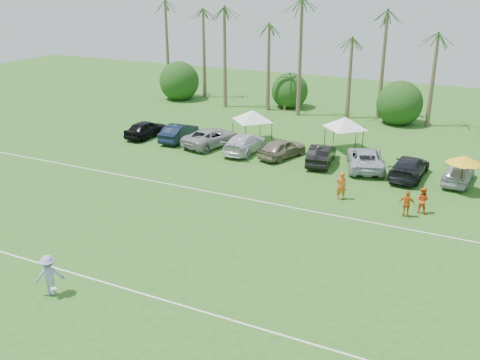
% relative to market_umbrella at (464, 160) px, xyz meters
% --- Properties ---
extents(ground, '(120.00, 120.00, 0.00)m').
position_rel_market_umbrella_xyz_m(ground, '(-13.08, -21.18, -2.30)').
color(ground, '#2C5F1C').
rests_on(ground, ground).
extents(field_lines, '(80.00, 12.10, 0.01)m').
position_rel_market_umbrella_xyz_m(field_lines, '(-13.08, -13.18, -2.29)').
color(field_lines, white).
rests_on(field_lines, ground).
extents(palm_tree_0, '(2.40, 2.40, 8.90)m').
position_rel_market_umbrella_xyz_m(palm_tree_0, '(-35.08, 16.82, 5.18)').
color(palm_tree_0, brown).
rests_on(palm_tree_0, ground).
extents(palm_tree_1, '(2.40, 2.40, 9.90)m').
position_rel_market_umbrella_xyz_m(palm_tree_1, '(-30.08, 16.82, 6.05)').
color(palm_tree_1, brown).
rests_on(palm_tree_1, ground).
extents(palm_tree_2, '(2.40, 2.40, 10.90)m').
position_rel_market_umbrella_xyz_m(palm_tree_2, '(-25.08, 16.82, 6.92)').
color(palm_tree_2, brown).
rests_on(palm_tree_2, ground).
extents(palm_tree_3, '(2.40, 2.40, 11.90)m').
position_rel_market_umbrella_xyz_m(palm_tree_3, '(-21.08, 16.82, 7.76)').
color(palm_tree_3, brown).
rests_on(palm_tree_3, ground).
extents(palm_tree_4, '(2.40, 2.40, 8.90)m').
position_rel_market_umbrella_xyz_m(palm_tree_4, '(-17.08, 16.82, 5.18)').
color(palm_tree_4, brown).
rests_on(palm_tree_4, ground).
extents(palm_tree_5, '(2.40, 2.40, 9.90)m').
position_rel_market_umbrella_xyz_m(palm_tree_5, '(-13.08, 16.82, 6.05)').
color(palm_tree_5, brown).
rests_on(palm_tree_5, ground).
extents(palm_tree_6, '(2.40, 2.40, 10.90)m').
position_rel_market_umbrella_xyz_m(palm_tree_6, '(-9.08, 16.82, 6.92)').
color(palm_tree_6, brown).
rests_on(palm_tree_6, ground).
extents(palm_tree_7, '(2.40, 2.40, 11.90)m').
position_rel_market_umbrella_xyz_m(palm_tree_7, '(-5.08, 16.82, 7.76)').
color(palm_tree_7, brown).
rests_on(palm_tree_7, ground).
extents(bush_tree_0, '(4.00, 4.00, 4.00)m').
position_rel_market_umbrella_xyz_m(bush_tree_0, '(-32.08, 17.82, -0.50)').
color(bush_tree_0, brown).
rests_on(bush_tree_0, ground).
extents(bush_tree_1, '(4.00, 4.00, 4.00)m').
position_rel_market_umbrella_xyz_m(bush_tree_1, '(-19.08, 17.82, -0.50)').
color(bush_tree_1, brown).
rests_on(bush_tree_1, ground).
extents(bush_tree_2, '(4.00, 4.00, 4.00)m').
position_rel_market_umbrella_xyz_m(bush_tree_2, '(-7.08, 17.82, -0.50)').
color(bush_tree_2, brown).
rests_on(bush_tree_2, ground).
extents(sideline_player_a, '(0.80, 0.69, 1.85)m').
position_rel_market_umbrella_xyz_m(sideline_player_a, '(-6.76, -4.55, -1.37)').
color(sideline_player_a, '#DC5C18').
rests_on(sideline_player_a, ground).
extents(sideline_player_b, '(0.91, 0.78, 1.64)m').
position_rel_market_umbrella_xyz_m(sideline_player_b, '(-1.78, -4.49, -1.48)').
color(sideline_player_b, '#F0541A').
rests_on(sideline_player_b, ground).
extents(sideline_player_c, '(0.97, 0.44, 1.63)m').
position_rel_market_umbrella_xyz_m(sideline_player_c, '(-2.51, -5.46, -1.48)').
color(sideline_player_c, '#D75D17').
rests_on(sideline_player_c, ground).
extents(canopy_tent_left, '(3.93, 3.93, 3.18)m').
position_rel_market_umbrella_xyz_m(canopy_tent_left, '(-17.28, 4.77, 0.43)').
color(canopy_tent_left, black).
rests_on(canopy_tent_left, ground).
extents(canopy_tent_right, '(3.93, 3.93, 3.18)m').
position_rel_market_umbrella_xyz_m(canopy_tent_right, '(-9.51, 5.89, 0.43)').
color(canopy_tent_right, black).
rests_on(canopy_tent_right, ground).
extents(market_umbrella, '(2.30, 2.30, 2.56)m').
position_rel_market_umbrella_xyz_m(market_umbrella, '(0.00, 0.00, 0.00)').
color(market_umbrella, black).
rests_on(market_umbrella, ground).
extents(frisbee_player, '(1.40, 1.38, 1.93)m').
position_rel_market_umbrella_xyz_m(frisbee_player, '(-15.34, -20.97, -1.33)').
color(frisbee_player, '#969DD4').
rests_on(frisbee_player, ground).
extents(parked_car_0, '(2.06, 4.54, 1.51)m').
position_rel_market_umbrella_xyz_m(parked_car_0, '(-26.29, 1.70, -1.54)').
color(parked_car_0, black).
rests_on(parked_car_0, ground).
extents(parked_car_1, '(1.84, 4.67, 1.51)m').
position_rel_market_umbrella_xyz_m(parked_car_1, '(-23.04, 2.02, -1.54)').
color(parked_car_1, black).
rests_on(parked_car_1, ground).
extents(parked_car_2, '(3.76, 5.89, 1.51)m').
position_rel_market_umbrella_xyz_m(parked_car_2, '(-19.79, 1.96, -1.54)').
color(parked_car_2, '#9F9FA0').
rests_on(parked_car_2, ground).
extents(parked_car_3, '(2.17, 5.24, 1.51)m').
position_rel_market_umbrella_xyz_m(parked_car_3, '(-16.54, 1.66, -1.54)').
color(parked_car_3, silver).
rests_on(parked_car_3, ground).
extents(parked_car_4, '(3.08, 4.78, 1.51)m').
position_rel_market_umbrella_xyz_m(parked_car_4, '(-13.29, 1.69, -1.54)').
color(parked_car_4, gray).
rests_on(parked_car_4, ground).
extents(parked_car_5, '(2.21, 4.77, 1.51)m').
position_rel_market_umbrella_xyz_m(parked_car_5, '(-10.04, 1.54, -1.54)').
color(parked_car_5, black).
rests_on(parked_car_5, ground).
extents(parked_car_6, '(4.03, 5.95, 1.51)m').
position_rel_market_umbrella_xyz_m(parked_car_6, '(-6.79, 2.00, -1.54)').
color(parked_car_6, '#B3B8C5').
rests_on(parked_car_6, ground).
extents(parked_car_7, '(2.37, 5.31, 1.51)m').
position_rel_market_umbrella_xyz_m(parked_car_7, '(-3.54, 1.49, -1.54)').
color(parked_car_7, black).
rests_on(parked_car_7, ground).
extents(parked_car_8, '(2.07, 4.55, 1.51)m').
position_rel_market_umbrella_xyz_m(parked_car_8, '(-0.29, 1.84, -1.54)').
color(parked_car_8, '#ADAFB9').
rests_on(parked_car_8, ground).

